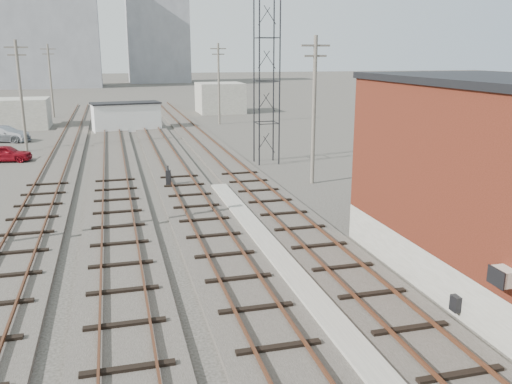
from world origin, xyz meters
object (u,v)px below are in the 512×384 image
object	(u,v)px
site_trailer	(126,116)
car_grey	(5,135)
car_red	(6,153)
switch_stand	(168,178)
car_silver	(3,134)

from	to	relation	value
site_trailer	car_grey	xyz separation A→B (m)	(-11.11, -4.73, -0.82)
car_red	car_grey	size ratio (longest dim) A/B	0.80
switch_stand	car_grey	distance (m)	24.98
site_trailer	switch_stand	bearing A→B (deg)	-94.31
site_trailer	car_red	size ratio (longest dim) A/B	1.98
switch_stand	car_silver	bearing A→B (deg)	131.06
site_trailer	car_red	xyz separation A→B (m)	(-9.41, -14.86, -0.85)
switch_stand	car_red	xyz separation A→B (m)	(-10.99, 11.38, 0.03)
site_trailer	car_silver	xyz separation A→B (m)	(-11.22, -4.75, -0.76)
switch_stand	car_red	bearing A→B (deg)	144.28
car_silver	switch_stand	bearing A→B (deg)	-128.55
switch_stand	site_trailer	xyz separation A→B (m)	(-1.58, 26.24, 0.88)
car_red	car_grey	bearing A→B (deg)	18.23
car_silver	car_grey	distance (m)	0.13
switch_stand	car_grey	size ratio (longest dim) A/B	0.28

